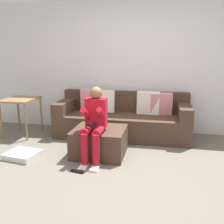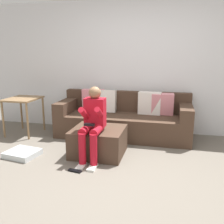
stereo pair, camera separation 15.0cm
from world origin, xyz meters
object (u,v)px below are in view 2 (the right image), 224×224
object	(u,v)px
couch_sectional	(124,119)
side_table	(23,103)
storage_bin	(22,153)
person_seated	(93,121)
remote_near_ottoman	(75,171)
ottoman	(99,141)

from	to	relation	value
couch_sectional	side_table	xyz separation A→B (m)	(-1.84, -0.32, 0.27)
couch_sectional	storage_bin	distance (m)	1.86
person_seated	remote_near_ottoman	bearing A→B (deg)	-104.66
storage_bin	side_table	world-z (taller)	side_table
side_table	remote_near_ottoman	world-z (taller)	side_table
couch_sectional	person_seated	xyz separation A→B (m)	(-0.22, -1.17, 0.26)
person_seated	side_table	xyz separation A→B (m)	(-1.62, 0.85, 0.02)
person_seated	remote_near_ottoman	world-z (taller)	person_seated
person_seated	storage_bin	bearing A→B (deg)	-172.52
couch_sectional	ottoman	distance (m)	1.00
ottoman	person_seated	xyz separation A→B (m)	(-0.02, -0.20, 0.37)
couch_sectional	side_table	world-z (taller)	couch_sectional
person_seated	storage_bin	xyz separation A→B (m)	(-1.06, -0.14, -0.53)
storage_bin	person_seated	bearing A→B (deg)	7.48
ottoman	person_seated	size ratio (longest dim) A/B	0.73
ottoman	storage_bin	size ratio (longest dim) A/B	1.71
ottoman	storage_bin	distance (m)	1.14
storage_bin	remote_near_ottoman	world-z (taller)	storage_bin
ottoman	remote_near_ottoman	distance (m)	0.68
person_seated	remote_near_ottoman	distance (m)	0.72
storage_bin	ottoman	bearing A→B (deg)	17.52
couch_sectional	person_seated	size ratio (longest dim) A/B	2.30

